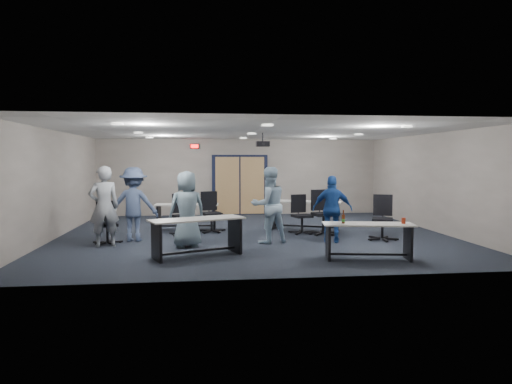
{
  "coord_description": "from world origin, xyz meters",
  "views": [
    {
      "loc": [
        -1.34,
        -11.84,
        1.96
      ],
      "look_at": [
        0.02,
        -0.3,
        1.15
      ],
      "focal_mm": 32.0,
      "sensor_mm": 36.0,
      "label": 1
    }
  ],
  "objects": [
    {
      "name": "chair_loose_left",
      "position": [
        -3.56,
        -0.95,
        0.5
      ],
      "size": [
        0.81,
        0.81,
        1.0
      ],
      "primitive_type": null,
      "rotation": [
        0.0,
        0.0,
        0.36
      ],
      "color": "black",
      "rests_on": "floor"
    },
    {
      "name": "front_wall",
      "position": [
        0.0,
        -4.5,
        1.35
      ],
      "size": [
        10.0,
        0.04,
        2.7
      ],
      "primitive_type": "cube",
      "color": "gray",
      "rests_on": "floor"
    },
    {
      "name": "floor",
      "position": [
        0.0,
        0.0,
        0.0
      ],
      "size": [
        10.0,
        10.0,
        0.0
      ],
      "primitive_type": "plane",
      "color": "black",
      "rests_on": "ground"
    },
    {
      "name": "ceiling_can_lights",
      "position": [
        0.0,
        0.25,
        2.67
      ],
      "size": [
        6.24,
        5.74,
        0.02
      ],
      "primitive_type": null,
      "color": "white",
      "rests_on": "ceiling"
    },
    {
      "name": "chair_back_a",
      "position": [
        -1.85,
        0.11,
        0.54
      ],
      "size": [
        0.85,
        0.85,
        1.08
      ],
      "primitive_type": null,
      "rotation": [
        0.0,
        0.0,
        0.3
      ],
      "color": "black",
      "rests_on": "floor"
    },
    {
      "name": "chair_loose_right",
      "position": [
        3.03,
        -1.22,
        0.55
      ],
      "size": [
        0.91,
        0.91,
        1.11
      ],
      "primitive_type": null,
      "rotation": [
        0.0,
        0.0,
        -0.4
      ],
      "color": "black",
      "rests_on": "floor"
    },
    {
      "name": "table_back_left",
      "position": [
        -1.79,
        1.14,
        0.49
      ],
      "size": [
        1.81,
        0.71,
        0.72
      ],
      "rotation": [
        0.0,
        0.0,
        -0.07
      ],
      "color": "#B4B1AA",
      "rests_on": "floor"
    },
    {
      "name": "back_wall",
      "position": [
        0.0,
        4.5,
        1.35
      ],
      "size": [
        10.0,
        0.04,
        2.7
      ],
      "primitive_type": "cube",
      "color": "gray",
      "rests_on": "floor"
    },
    {
      "name": "chair_back_b",
      "position": [
        -1.1,
        0.54,
        0.55
      ],
      "size": [
        0.86,
        0.86,
        1.1
      ],
      "primitive_type": null,
      "rotation": [
        0.0,
        0.0,
        0.29
      ],
      "color": "black",
      "rests_on": "floor"
    },
    {
      "name": "table_back_right",
      "position": [
        1.51,
        0.6,
        0.56
      ],
      "size": [
        2.11,
        1.42,
        0.82
      ],
      "rotation": [
        0.0,
        0.0,
        -0.41
      ],
      "color": "#B4B1AA",
      "rests_on": "floor"
    },
    {
      "name": "ceiling_projector",
      "position": [
        0.3,
        0.5,
        2.4
      ],
      "size": [
        0.35,
        0.32,
        0.37
      ],
      "color": "black",
      "rests_on": "ceiling"
    },
    {
      "name": "ceiling",
      "position": [
        0.0,
        0.0,
        2.7
      ],
      "size": [
        10.0,
        9.0,
        0.04
      ],
      "primitive_type": "cube",
      "color": "white",
      "rests_on": "back_wall"
    },
    {
      "name": "double_door",
      "position": [
        0.0,
        4.46,
        1.05
      ],
      "size": [
        2.0,
        0.07,
        2.2
      ],
      "color": "black",
      "rests_on": "back_wall"
    },
    {
      "name": "person_back",
      "position": [
        -2.99,
        -0.6,
        0.9
      ],
      "size": [
        1.21,
        0.76,
        1.79
      ],
      "primitive_type": "imported",
      "rotation": [
        0.0,
        0.0,
        3.05
      ],
      "color": "#415176",
      "rests_on": "floor"
    },
    {
      "name": "chair_back_d",
      "position": [
        1.82,
        -0.21,
        0.59
      ],
      "size": [
        0.85,
        0.85,
        1.17
      ],
      "primitive_type": null,
      "rotation": [
        0.0,
        0.0,
        0.17
      ],
      "color": "black",
      "rests_on": "floor"
    },
    {
      "name": "table_front_left",
      "position": [
        -1.45,
        -2.56,
        0.53
      ],
      "size": [
        2.01,
        1.31,
        0.78
      ],
      "rotation": [
        0.0,
        0.0,
        0.38
      ],
      "color": "#B4B1AA",
      "rests_on": "floor"
    },
    {
      "name": "exit_sign",
      "position": [
        -1.6,
        4.44,
        2.45
      ],
      "size": [
        0.32,
        0.07,
        0.18
      ],
      "color": "black",
      "rests_on": "back_wall"
    },
    {
      "name": "left_wall",
      "position": [
        -5.0,
        0.0,
        1.35
      ],
      "size": [
        0.04,
        9.0,
        2.7
      ],
      "primitive_type": "cube",
      "color": "gray",
      "rests_on": "floor"
    },
    {
      "name": "right_wall",
      "position": [
        5.0,
        0.0,
        1.35
      ],
      "size": [
        0.04,
        9.0,
        2.7
      ],
      "primitive_type": "cube",
      "color": "gray",
      "rests_on": "floor"
    },
    {
      "name": "person_plaid",
      "position": [
        -1.69,
        -1.54,
        0.86
      ],
      "size": [
        0.97,
        0.79,
        1.72
      ],
      "primitive_type": "imported",
      "rotation": [
        0.0,
        0.0,
        3.47
      ],
      "color": "slate",
      "rests_on": "floor"
    },
    {
      "name": "person_lightblue",
      "position": [
        0.22,
        -1.24,
        0.9
      ],
      "size": [
        1.03,
        0.9,
        1.8
      ],
      "primitive_type": "imported",
      "rotation": [
        0.0,
        0.0,
        3.43
      ],
      "color": "#A6C5DC",
      "rests_on": "floor"
    },
    {
      "name": "person_navy",
      "position": [
        1.73,
        -1.35,
        0.8
      ],
      "size": [
        1.01,
        0.65,
        1.59
      ],
      "primitive_type": "imported",
      "rotation": [
        0.0,
        0.0,
        2.83
      ],
      "color": "navy",
      "rests_on": "floor"
    },
    {
      "name": "chair_back_c",
      "position": [
        1.3,
        0.0,
        0.52
      ],
      "size": [
        0.8,
        0.8,
        1.04
      ],
      "primitive_type": null,
      "rotation": [
        0.0,
        0.0,
        0.26
      ],
      "color": "black",
      "rests_on": "floor"
    },
    {
      "name": "table_front_right",
      "position": [
        1.9,
        -3.25,
        0.5
      ],
      "size": [
        1.83,
        0.87,
        0.98
      ],
      "rotation": [
        0.0,
        0.0,
        -0.16
      ],
      "color": "#B4B1AA",
      "rests_on": "floor"
    },
    {
      "name": "person_gray",
      "position": [
        -3.55,
        -1.28,
        0.92
      ],
      "size": [
        0.78,
        0.64,
        1.83
      ],
      "primitive_type": "imported",
      "rotation": [
        0.0,
        0.0,
        3.49
      ],
      "color": "#92989F",
      "rests_on": "floor"
    }
  ]
}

